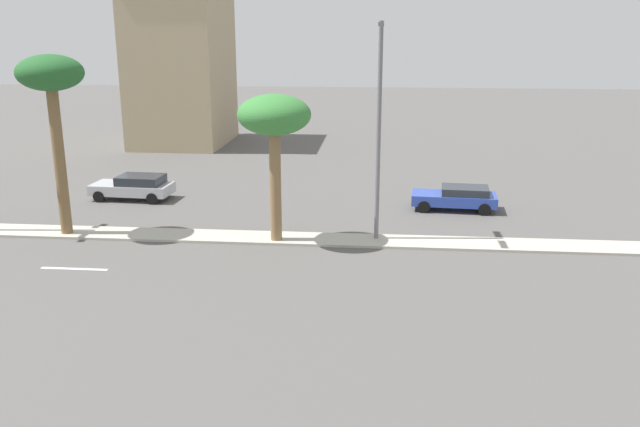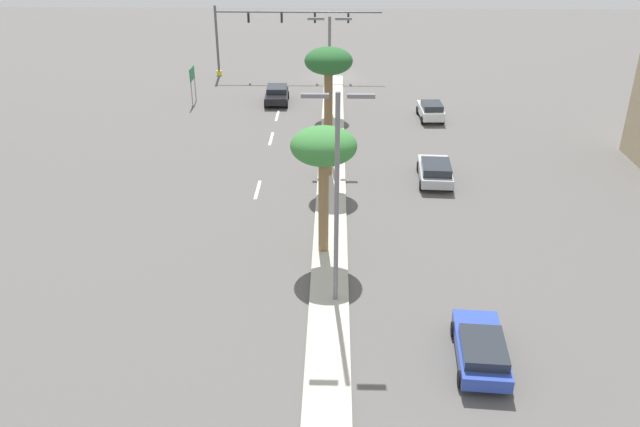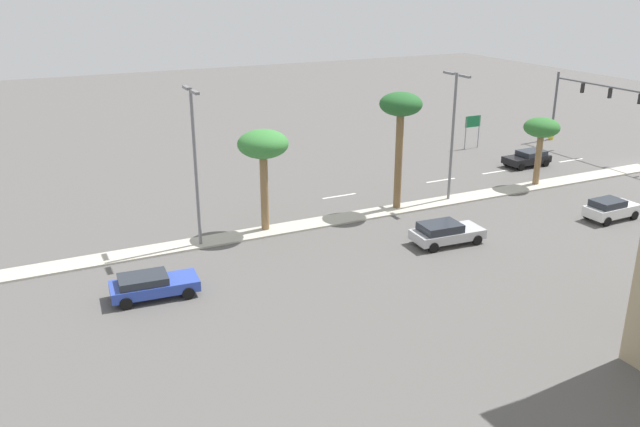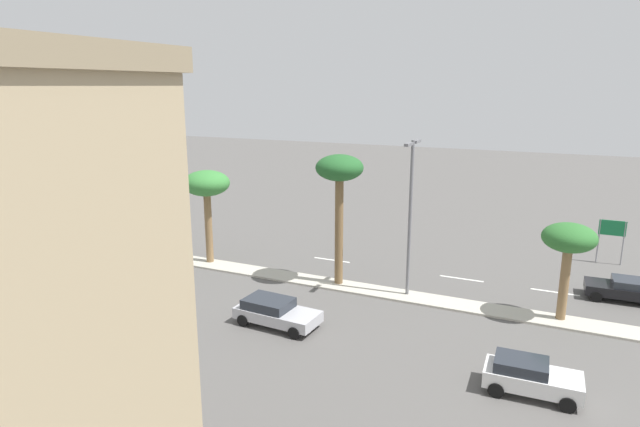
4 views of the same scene
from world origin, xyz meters
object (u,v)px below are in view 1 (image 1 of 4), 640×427
(palm_tree_rear, at_px, (274,120))
(sedan_blue_near, at_px, (457,197))
(commercial_building, at_px, (182,63))
(street_lamp_outboard, at_px, (379,115))
(palm_tree_near, at_px, (51,83))
(sedan_silver_front, at_px, (135,186))

(palm_tree_rear, height_order, sedan_blue_near, palm_tree_rear)
(commercial_building, relative_size, sedan_blue_near, 2.87)
(palm_tree_rear, bearing_deg, commercial_building, -155.40)
(palm_tree_rear, xyz_separation_m, street_lamp_outboard, (-0.63, 4.54, 0.17))
(palm_tree_near, bearing_deg, sedan_silver_front, 173.54)
(palm_tree_rear, distance_m, sedan_silver_front, 12.53)
(street_lamp_outboard, height_order, sedan_blue_near, street_lamp_outboard)
(street_lamp_outboard, xyz_separation_m, sedan_silver_front, (-6.32, -13.76, -5.02))
(commercial_building, xyz_separation_m, sedan_blue_near, (19.40, 20.53, -5.87))
(sedan_silver_front, bearing_deg, commercial_building, -172.24)
(palm_tree_rear, bearing_deg, palm_tree_near, -90.61)
(street_lamp_outboard, xyz_separation_m, sedan_blue_near, (-5.71, 4.21, -5.06))
(street_lamp_outboard, distance_m, sedan_silver_front, 15.95)
(palm_tree_rear, height_order, sedan_silver_front, palm_tree_rear)
(street_lamp_outboard, bearing_deg, sedan_blue_near, 143.56)
(commercial_building, distance_m, palm_tree_rear, 28.33)
(commercial_building, xyz_separation_m, sedan_silver_front, (18.79, 2.56, -5.83))
(palm_tree_near, xyz_separation_m, street_lamp_outboard, (-0.53, 14.54, -1.29))
(palm_tree_rear, bearing_deg, street_lamp_outboard, 97.96)
(palm_tree_near, distance_m, street_lamp_outboard, 14.60)
(street_lamp_outboard, distance_m, sedan_blue_near, 8.71)
(palm_tree_near, height_order, palm_tree_rear, palm_tree_near)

